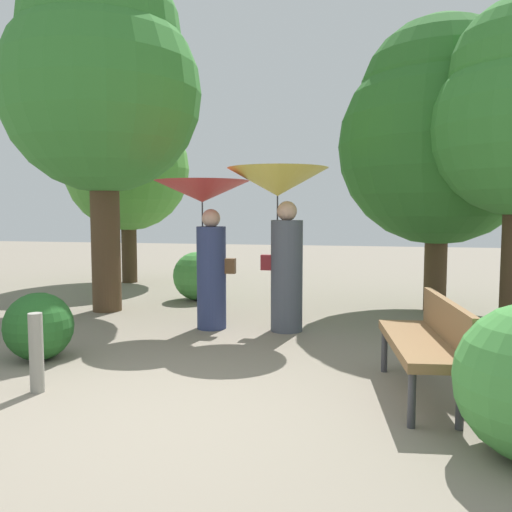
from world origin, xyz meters
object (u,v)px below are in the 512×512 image
(person_right, at_px, (280,210))
(path_marker_post, at_px, (36,353))
(tree_near_left, at_px, (127,159))
(tree_mid_left, at_px, (102,75))
(tree_mid_right, at_px, (439,130))
(park_bench, at_px, (428,337))
(person_left, at_px, (205,219))

(person_right, height_order, path_marker_post, person_right)
(tree_near_left, relative_size, tree_mid_left, 0.77)
(tree_mid_left, height_order, tree_mid_right, tree_mid_left)
(park_bench, distance_m, tree_mid_left, 6.24)
(person_right, bearing_deg, tree_near_left, 42.59)
(person_left, distance_m, park_bench, 3.49)
(person_right, height_order, park_bench, person_right)
(person_left, relative_size, tree_mid_left, 0.36)
(path_marker_post, bearing_deg, tree_mid_right, 50.06)
(person_left, relative_size, path_marker_post, 2.83)
(tree_mid_right, height_order, path_marker_post, tree_mid_right)
(person_left, distance_m, tree_mid_right, 3.91)
(tree_mid_left, relative_size, path_marker_post, 7.85)
(person_left, relative_size, person_right, 0.93)
(person_left, distance_m, path_marker_post, 3.00)
(person_left, bearing_deg, park_bench, -132.01)
(path_marker_post, bearing_deg, person_right, 58.61)
(person_right, distance_m, path_marker_post, 3.46)
(park_bench, distance_m, path_marker_post, 3.36)
(park_bench, bearing_deg, tree_mid_left, -129.91)
(tree_mid_left, bearing_deg, person_left, -24.40)
(person_right, relative_size, tree_mid_right, 0.47)
(person_left, relative_size, park_bench, 1.27)
(person_left, xyz_separation_m, tree_mid_left, (-1.90, 0.86, 2.17))
(person_left, bearing_deg, tree_near_left, 34.05)
(tree_near_left, bearing_deg, tree_mid_right, -18.70)
(park_bench, xyz_separation_m, tree_mid_left, (-4.51, 2.98, 3.12))
(person_left, height_order, tree_mid_left, tree_mid_left)
(tree_near_left, distance_m, tree_mid_right, 6.49)
(person_right, xyz_separation_m, path_marker_post, (-1.68, -2.76, -1.24))
(tree_near_left, bearing_deg, person_right, -44.47)
(tree_near_left, distance_m, tree_mid_left, 3.43)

